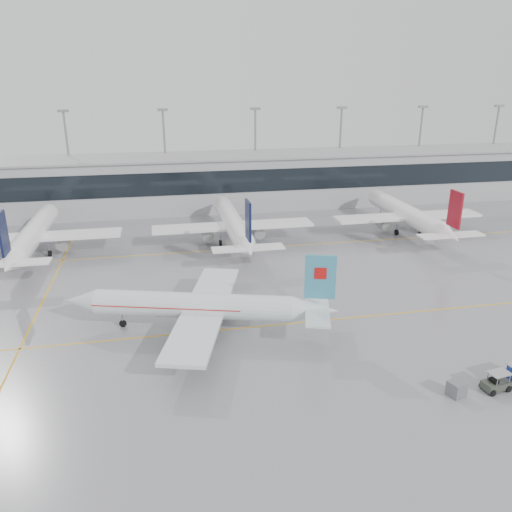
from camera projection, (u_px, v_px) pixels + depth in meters
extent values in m
plane|color=gray|center=(275.00, 325.00, 62.56)|extent=(320.00, 320.00, 0.00)
cube|color=#E9A411|center=(275.00, 325.00, 62.56)|extent=(120.00, 0.25, 0.01)
cube|color=#E9A411|center=(237.00, 249.00, 90.26)|extent=(120.00, 0.25, 0.01)
cube|color=#E9A411|center=(45.00, 296.00, 70.88)|extent=(0.25, 60.00, 0.01)
cube|color=#9A9A9E|center=(215.00, 182.00, 117.80)|extent=(180.00, 15.00, 12.00)
cube|color=black|center=(219.00, 182.00, 110.32)|extent=(180.00, 0.20, 5.00)
cube|color=gray|center=(214.00, 156.00, 115.71)|extent=(182.00, 16.00, 0.40)
cylinder|color=gray|center=(69.00, 161.00, 115.58)|extent=(0.50, 0.50, 22.00)
cube|color=gray|center=(63.00, 111.00, 111.78)|extent=(2.40, 1.00, 0.60)
cylinder|color=gray|center=(166.00, 159.00, 119.63)|extent=(0.50, 0.50, 22.00)
cube|color=gray|center=(163.00, 110.00, 115.83)|extent=(2.40, 1.00, 0.60)
cylinder|color=gray|center=(255.00, 156.00, 123.68)|extent=(0.50, 0.50, 22.00)
cube|color=gray|center=(255.00, 109.00, 119.88)|extent=(2.40, 1.00, 0.60)
cylinder|color=gray|center=(339.00, 154.00, 127.74)|extent=(0.50, 0.50, 22.00)
cube|color=gray|center=(342.00, 108.00, 123.93)|extent=(2.40, 1.00, 0.60)
cylinder|color=gray|center=(418.00, 151.00, 131.79)|extent=(0.50, 0.50, 22.00)
cube|color=gray|center=(423.00, 107.00, 127.99)|extent=(2.40, 1.00, 0.60)
cylinder|color=gray|center=(493.00, 149.00, 135.84)|extent=(0.50, 0.50, 22.00)
cube|color=gray|center=(499.00, 106.00, 132.04)|extent=(2.40, 1.00, 0.60)
cylinder|color=silver|center=(193.00, 305.00, 60.25)|extent=(23.81, 9.76, 3.13)
cone|color=silver|center=(81.00, 301.00, 61.42)|extent=(4.72, 4.14, 3.13)
cone|color=silver|center=(315.00, 310.00, 59.00)|extent=(6.26, 4.59, 3.13)
cube|color=silver|center=(205.00, 309.00, 60.25)|extent=(12.11, 26.24, 0.45)
cube|color=silver|center=(317.00, 308.00, 58.89)|extent=(5.50, 10.34, 0.25)
cube|color=teal|center=(320.00, 277.00, 57.54)|extent=(3.55, 1.35, 5.35)
cylinder|color=gray|center=(193.00, 339.00, 56.30)|extent=(4.05, 3.03, 2.10)
cylinder|color=gray|center=(208.00, 303.00, 65.30)|extent=(4.05, 3.03, 2.10)
cylinder|color=gray|center=(122.00, 319.00, 61.75)|extent=(0.20, 0.20, 1.30)
cylinder|color=black|center=(123.00, 323.00, 61.96)|extent=(0.95, 0.54, 0.90)
cylinder|color=gray|center=(210.00, 332.00, 58.31)|extent=(0.24, 0.24, 1.30)
cylinder|color=black|center=(210.00, 337.00, 58.53)|extent=(1.18, 0.74, 1.10)
cylinder|color=gray|center=(217.00, 312.00, 63.19)|extent=(0.24, 0.24, 1.30)
cylinder|color=black|center=(217.00, 317.00, 63.41)|extent=(1.18, 0.74, 1.10)
cube|color=#B70F0F|center=(320.00, 273.00, 57.37)|extent=(1.47, 0.83, 1.40)
cube|color=#B70F0F|center=(168.00, 303.00, 60.43)|extent=(18.16, 8.12, 0.12)
cylinder|color=white|center=(34.00, 232.00, 87.16)|extent=(3.59, 27.36, 3.59)
cone|color=white|center=(51.00, 210.00, 101.64)|extent=(3.59, 4.00, 3.59)
cone|color=white|center=(10.00, 265.00, 71.94)|extent=(3.59, 5.60, 3.59)
cube|color=white|center=(33.00, 237.00, 85.91)|extent=(29.64, 5.00, 0.45)
cube|color=white|center=(9.00, 263.00, 71.65)|extent=(11.40, 2.80, 0.25)
cube|color=#0C1334|center=(3.00, 234.00, 69.93)|extent=(0.35, 3.60, 6.12)
cylinder|color=gray|center=(5.00, 246.00, 85.99)|extent=(2.10, 3.60, 2.10)
cylinder|color=gray|center=(64.00, 243.00, 87.76)|extent=(2.10, 3.60, 2.10)
cylinder|color=gray|center=(48.00, 229.00, 97.88)|extent=(0.20, 0.20, 1.56)
cylinder|color=black|center=(49.00, 233.00, 98.15)|extent=(0.30, 0.90, 0.90)
cylinder|color=gray|center=(17.00, 251.00, 85.20)|extent=(0.24, 0.24, 1.56)
cylinder|color=black|center=(18.00, 255.00, 85.46)|extent=(0.45, 1.10, 1.10)
cylinder|color=gray|center=(49.00, 249.00, 86.16)|extent=(0.24, 0.24, 1.56)
cylinder|color=black|center=(50.00, 253.00, 86.42)|extent=(0.45, 1.10, 1.10)
cylinder|color=white|center=(232.00, 222.00, 93.60)|extent=(3.59, 27.36, 3.59)
cone|color=white|center=(221.00, 202.00, 108.08)|extent=(3.59, 4.00, 3.59)
cone|color=white|center=(248.00, 250.00, 78.38)|extent=(3.59, 5.60, 3.59)
cube|color=white|center=(233.00, 226.00, 92.35)|extent=(29.64, 5.00, 0.45)
cube|color=white|center=(248.00, 248.00, 78.10)|extent=(11.40, 2.80, 0.25)
cube|color=#0C1334|center=(248.00, 220.00, 76.38)|extent=(0.35, 3.60, 6.12)
cylinder|color=gray|center=(207.00, 234.00, 92.44)|extent=(2.10, 3.60, 2.10)
cylinder|color=gray|center=(258.00, 231.00, 94.20)|extent=(2.10, 3.60, 2.10)
cylinder|color=gray|center=(225.00, 220.00, 104.33)|extent=(0.20, 0.20, 1.56)
cylinder|color=black|center=(225.00, 224.00, 104.59)|extent=(0.30, 0.90, 0.90)
cylinder|color=gray|center=(220.00, 239.00, 91.65)|extent=(0.24, 0.24, 1.56)
cylinder|color=black|center=(220.00, 243.00, 91.91)|extent=(0.45, 1.10, 1.10)
cylinder|color=gray|center=(248.00, 237.00, 92.61)|extent=(0.24, 0.24, 1.56)
cylinder|color=black|center=(248.00, 241.00, 92.87)|extent=(0.45, 1.10, 1.10)
cylinder|color=white|center=(404.00, 212.00, 100.05)|extent=(3.59, 27.36, 3.59)
cone|color=white|center=(372.00, 195.00, 114.53)|extent=(3.59, 4.00, 3.59)
cone|color=white|center=(450.00, 236.00, 84.83)|extent=(3.59, 5.60, 3.59)
cube|color=white|center=(408.00, 216.00, 98.80)|extent=(29.64, 5.00, 0.45)
cube|color=white|center=(451.00, 235.00, 84.55)|extent=(11.40, 2.80, 0.25)
cube|color=maroon|center=(455.00, 209.00, 82.83)|extent=(0.35, 3.60, 6.12)
cylinder|color=gray|center=(383.00, 224.00, 98.88)|extent=(2.10, 3.60, 2.10)
cylinder|color=gray|center=(428.00, 222.00, 100.65)|extent=(2.10, 3.60, 2.10)
cylinder|color=gray|center=(381.00, 212.00, 110.78)|extent=(0.20, 0.20, 1.56)
cylinder|color=black|center=(380.00, 215.00, 111.04)|extent=(0.30, 0.90, 0.90)
cylinder|color=gray|center=(397.00, 228.00, 98.09)|extent=(0.24, 0.24, 1.56)
cylinder|color=black|center=(397.00, 232.00, 98.36)|extent=(0.45, 1.10, 1.10)
cylinder|color=gray|center=(421.00, 227.00, 99.05)|extent=(0.24, 0.24, 1.56)
cylinder|color=black|center=(421.00, 231.00, 99.31)|extent=(0.45, 1.10, 1.10)
cube|color=#353A31|center=(496.00, 385.00, 49.33)|extent=(2.85, 1.84, 0.78)
cube|color=gray|center=(500.00, 373.00, 48.96)|extent=(2.31, 1.75, 0.07)
cube|color=black|center=(494.00, 381.00, 49.05)|extent=(0.69, 0.96, 0.44)
cylinder|color=gray|center=(511.00, 381.00, 50.00)|extent=(1.33, 0.29, 0.09)
cylinder|color=gray|center=(497.00, 382.00, 48.35)|extent=(0.09, 0.09, 1.00)
cylinder|color=gray|center=(488.00, 376.00, 49.42)|extent=(0.09, 0.09, 1.00)
cylinder|color=gray|center=(510.00, 379.00, 48.85)|extent=(0.09, 0.09, 1.00)
cylinder|color=gray|center=(500.00, 373.00, 49.93)|extent=(0.09, 0.09, 1.00)
cylinder|color=black|center=(493.00, 393.00, 48.46)|extent=(0.69, 0.32, 0.67)
cylinder|color=black|center=(482.00, 385.00, 49.73)|extent=(0.69, 0.32, 0.67)
cylinder|color=black|center=(509.00, 389.00, 49.11)|extent=(0.69, 0.32, 0.67)
cylinder|color=black|center=(497.00, 381.00, 50.38)|extent=(0.69, 0.32, 0.67)
cylinder|color=black|center=(506.00, 378.00, 50.92)|extent=(0.60, 0.29, 0.57)
cube|color=slate|center=(457.00, 389.00, 48.43)|extent=(1.86, 1.79, 1.51)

